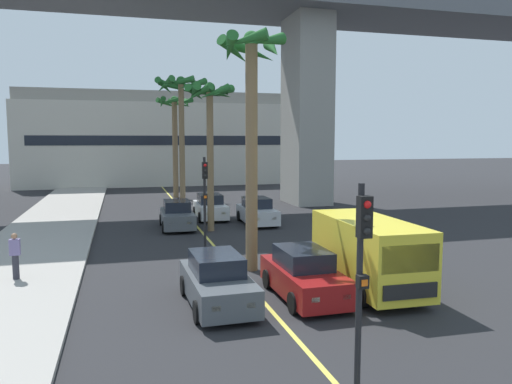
% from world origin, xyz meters
% --- Properties ---
extents(sidewalk_left, '(4.80, 80.00, 0.15)m').
position_xyz_m(sidewalk_left, '(-8.00, 16.00, 0.07)').
color(sidewalk_left, '#9E9991').
rests_on(sidewalk_left, ground).
extents(lane_stripe_center, '(0.14, 56.00, 0.01)m').
position_xyz_m(lane_stripe_center, '(0.00, 24.00, 0.00)').
color(lane_stripe_center, '#DBCC4C').
rests_on(lane_stripe_center, ground).
extents(pier_building_backdrop, '(29.27, 8.04, 10.10)m').
position_xyz_m(pier_building_backdrop, '(0.00, 55.55, 4.99)').
color(pier_building_backdrop, beige).
rests_on(pier_building_backdrop, ground).
extents(car_queue_front, '(1.90, 4.14, 1.56)m').
position_xyz_m(car_queue_front, '(1.24, 29.43, 0.72)').
color(car_queue_front, white).
rests_on(car_queue_front, ground).
extents(car_queue_second, '(1.91, 4.14, 1.56)m').
position_xyz_m(car_queue_second, '(3.59, 26.78, 0.72)').
color(car_queue_second, '#B7BABF').
rests_on(car_queue_second, ground).
extents(car_queue_third, '(1.85, 4.11, 1.56)m').
position_xyz_m(car_queue_third, '(1.35, 13.19, 0.72)').
color(car_queue_third, maroon).
rests_on(car_queue_third, ground).
extents(car_queue_fourth, '(1.90, 4.14, 1.56)m').
position_xyz_m(car_queue_fourth, '(-1.43, 13.22, 0.72)').
color(car_queue_fourth, '#4C5156').
rests_on(car_queue_fourth, ground).
extents(car_queue_fifth, '(1.92, 4.14, 1.56)m').
position_xyz_m(car_queue_fifth, '(-1.15, 26.58, 0.72)').
color(car_queue_fifth, '#4C5156').
rests_on(car_queue_fifth, ground).
extents(delivery_van, '(2.26, 5.30, 2.36)m').
position_xyz_m(delivery_van, '(3.70, 13.41, 1.29)').
color(delivery_van, yellow).
rests_on(delivery_van, ground).
extents(traffic_light_median_near, '(0.24, 0.37, 4.20)m').
position_xyz_m(traffic_light_median_near, '(0.07, 6.97, 2.71)').
color(traffic_light_median_near, black).
rests_on(traffic_light_median_near, ground).
extents(traffic_light_median_far, '(0.24, 0.37, 4.20)m').
position_xyz_m(traffic_light_median_far, '(-0.48, 21.05, 2.71)').
color(traffic_light_median_far, black).
rests_on(traffic_light_median_far, ground).
extents(palm_tree_near_median, '(3.47, 3.54, 9.09)m').
position_xyz_m(palm_tree_near_median, '(-0.24, 31.72, 7.41)').
color(palm_tree_near_median, brown).
rests_on(palm_tree_near_median, ground).
extents(palm_tree_mid_median, '(2.75, 2.76, 8.03)m').
position_xyz_m(palm_tree_mid_median, '(0.53, 25.31, 6.51)').
color(palm_tree_mid_median, brown).
rests_on(palm_tree_mid_median, ground).
extents(palm_tree_far_median, '(3.19, 3.29, 8.66)m').
position_xyz_m(palm_tree_far_median, '(0.42, 41.55, 6.53)').
color(palm_tree_far_median, brown).
rests_on(palm_tree_far_median, ground).
extents(palm_tree_farthest_median, '(2.47, 2.64, 8.94)m').
position_xyz_m(palm_tree_farthest_median, '(0.59, 16.83, 6.50)').
color(palm_tree_farthest_median, brown).
rests_on(palm_tree_farthest_median, ground).
extents(pedestrian_far_along, '(0.34, 0.22, 1.62)m').
position_xyz_m(pedestrian_far_along, '(-7.76, 17.32, 1.00)').
color(pedestrian_far_along, '#2D2D38').
rests_on(pedestrian_far_along, sidewalk_left).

